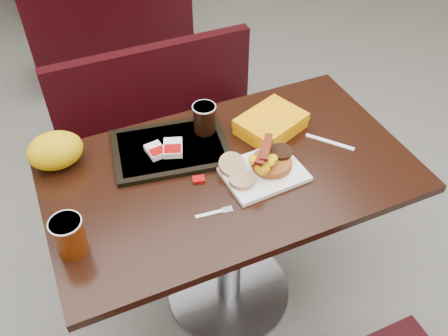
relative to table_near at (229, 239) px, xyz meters
name	(u,v)px	position (x,y,z in m)	size (l,w,h in m)	color
floor	(228,292)	(0.00, 0.00, -0.38)	(6.00, 7.00, 0.01)	slate
table_near	(229,239)	(0.00, 0.00, 0.00)	(1.20, 0.70, 0.75)	black
bench_near_n	(169,135)	(0.00, 0.70, -0.02)	(1.00, 0.46, 0.72)	black
bench_far_s	(108,25)	(0.00, 1.90, -0.02)	(1.00, 0.46, 0.72)	black
platter	(263,172)	(0.09, -0.07, 0.38)	(0.26, 0.20, 0.02)	white
pancake_stack	(272,162)	(0.12, -0.05, 0.40)	(0.13, 0.13, 0.03)	#9F491A
sausage_patty	(281,152)	(0.16, -0.04, 0.42)	(0.08, 0.08, 0.01)	black
scrambled_eggs	(263,161)	(0.08, -0.07, 0.44)	(0.09, 0.08, 0.05)	#F0A404
bacon_strips	(264,151)	(0.09, -0.06, 0.47)	(0.15, 0.06, 0.01)	#41040B
muffin_bottom	(242,180)	(0.00, -0.08, 0.40)	(0.08, 0.08, 0.02)	tan
muffin_top	(231,164)	(0.00, -0.02, 0.41)	(0.08, 0.08, 0.02)	tan
coffee_cup_near	(69,236)	(-0.54, -0.12, 0.43)	(0.08, 0.08, 0.12)	#822F04
fork	(209,214)	(-0.14, -0.15, 0.38)	(0.12, 0.02, 0.00)	white
knife	(330,142)	(0.37, -0.02, 0.38)	(0.17, 0.01, 0.00)	white
condiment_ketchup	(199,179)	(-0.11, -0.01, 0.38)	(0.04, 0.03, 0.01)	#8C0504
tray	(171,148)	(-0.15, 0.16, 0.38)	(0.39, 0.27, 0.02)	black
hashbrown_sleeve_left	(156,151)	(-0.20, 0.15, 0.40)	(0.05, 0.07, 0.02)	silver
hashbrown_sleeve_right	(173,148)	(-0.15, 0.14, 0.40)	(0.06, 0.08, 0.02)	silver
coffee_cup_far	(204,119)	(-0.01, 0.20, 0.45)	(0.08, 0.08, 0.10)	black
clamshell	(271,124)	(0.21, 0.12, 0.41)	(0.22, 0.17, 0.06)	orange
paper_bag	(55,151)	(-0.51, 0.25, 0.44)	(0.18, 0.13, 0.13)	#E2C107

